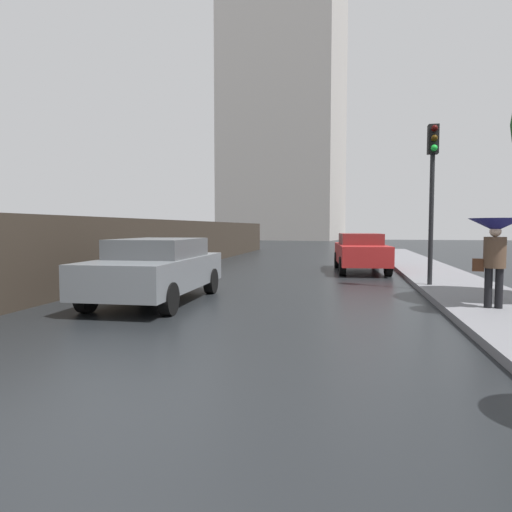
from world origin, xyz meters
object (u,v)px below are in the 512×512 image
car_grey_near_kerb (157,268)px  pedestrian_with_umbrella_far (495,238)px  traffic_light (432,174)px  car_red_far_ahead (361,251)px

car_grey_near_kerb → pedestrian_with_umbrella_far: bearing=176.7°
car_grey_near_kerb → traffic_light: bearing=-154.2°
traffic_light → pedestrian_with_umbrella_far: bearing=-81.2°
car_grey_near_kerb → car_red_far_ahead: 9.21m
pedestrian_with_umbrella_far → car_red_far_ahead: bearing=114.0°
car_red_far_ahead → traffic_light: (1.66, -4.75, 2.29)m
car_grey_near_kerb → traffic_light: traffic_light is taller
car_grey_near_kerb → car_red_far_ahead: size_ratio=0.95×
car_grey_near_kerb → pedestrian_with_umbrella_far: pedestrian_with_umbrella_far is taller
traffic_light → car_grey_near_kerb: bearing=-153.1°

